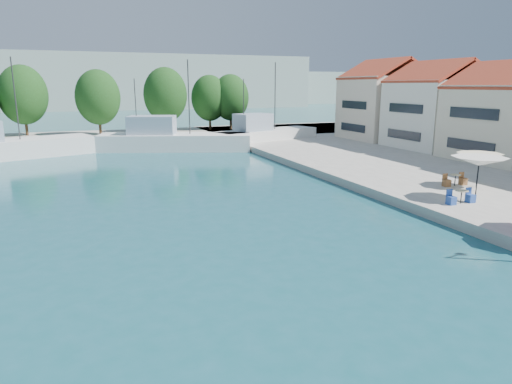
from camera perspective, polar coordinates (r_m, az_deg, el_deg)
name	(u,v)px	position (r m, az deg, el deg)	size (l,w,h in m)	color
quay_far	(106,138)	(63.94, -18.20, 6.46)	(90.00, 16.00, 0.60)	gray
hill_west	(7,82)	(157.61, -28.66, 11.98)	(180.00, 40.00, 16.00)	#9BA99D
hill_east	(216,88)	(183.80, -5.08, 12.83)	(140.00, 40.00, 12.00)	#9BA99D
building_04	(512,110)	(46.04, 29.31, 8.96)	(9.00, 8.80, 9.20)	beige
building_05	(437,103)	(52.26, 21.71, 10.28)	(8.40, 8.80, 9.70)	white
building_06	(384,99)	(59.20, 15.76, 11.18)	(9.00, 8.80, 10.20)	beige
trawler_03	(171,141)	(52.11, -10.54, 6.35)	(17.15, 9.60, 10.20)	silver
trawler_04	(264,136)	(56.14, 1.00, 7.05)	(14.20, 7.50, 10.20)	silver
tree_04	(23,95)	(67.74, -27.13, 10.75)	(6.16, 6.16, 9.11)	#3F2B19
tree_05	(98,97)	(64.82, -19.15, 11.12)	(5.78, 5.78, 8.55)	#3F2B19
tree_06	(165,95)	(66.52, -11.27, 11.83)	(6.06, 6.06, 8.97)	#3F2B19
tree_07	(209,98)	(69.54, -5.83, 11.60)	(5.40, 5.40, 8.00)	#3F2B19
tree_08	(231,98)	(69.78, -3.20, 11.71)	(5.48, 5.48, 8.12)	#3F2B19
umbrella_white	(479,161)	(29.08, 26.14, 3.47)	(3.12, 3.12, 2.52)	black
umbrella_cream	(479,157)	(32.90, 26.15, 3.94)	(2.87, 2.87, 2.22)	black
cafe_table_02	(461,199)	(28.14, 24.25, -0.75)	(1.82, 0.70, 0.76)	black
cafe_table_03	(455,181)	(32.95, 23.61, 1.22)	(1.82, 0.70, 0.76)	black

